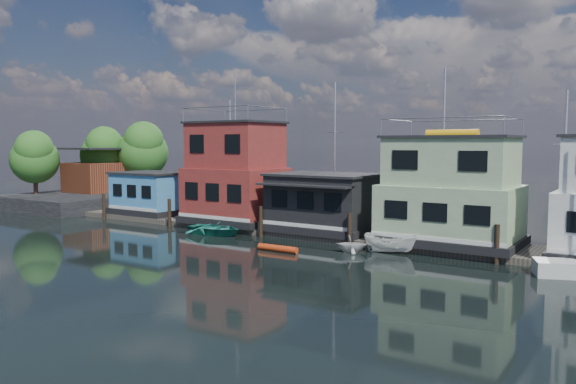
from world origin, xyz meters
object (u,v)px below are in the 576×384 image
Objects in this scene: houseboat_blue at (152,193)px; houseboat_red at (236,175)px; houseboat_dark at (324,202)px; houseboat_green at (450,193)px; red_kayak at (278,248)px; dinghy_white at (351,244)px; dinghy_teal at (215,229)px; motorboat at (390,243)px.

houseboat_blue is 9.69m from houseboat_red.
houseboat_red is 8.18m from houseboat_dark.
houseboat_green is at bearing 0.00° from houseboat_blue.
houseboat_dark reaches higher than red_kayak.
dinghy_white reaches higher than dinghy_teal.
houseboat_green is at bearing 0.00° from houseboat_red.
dinghy_teal is (-7.37, 2.64, 0.25)m from red_kayak.
houseboat_blue is at bearing 179.94° from houseboat_dark.
houseboat_dark is 0.88× the size of houseboat_green.
houseboat_dark is 2.25× the size of motorboat.
houseboat_blue reaches higher than motorboat.
houseboat_blue is at bearing 159.57° from red_kayak.
houseboat_red reaches higher than houseboat_green.
houseboat_dark is 3.73× the size of dinghy_white.
houseboat_red is 17.01m from houseboat_green.
red_kayak is at bearing -142.39° from houseboat_green.
dinghy_white is (12.34, -4.20, -3.58)m from houseboat_red.
motorboat is at bearing -128.95° from houseboat_green.
houseboat_dark reaches higher than dinghy_white.
motorboat is (6.44, -3.15, -1.78)m from houseboat_dark.
houseboat_blue is 1.95× the size of motorboat.
motorboat is at bearing -7.54° from houseboat_blue.
houseboat_blue is 0.86× the size of houseboat_dark.
dinghy_white is at bearing -93.68° from dinghy_teal.
houseboat_green is (26.50, 0.00, 1.34)m from houseboat_blue.
red_kayak is 0.63× the size of dinghy_teal.
dinghy_teal is (-6.83, -3.87, -1.97)m from houseboat_dark.
motorboat is 13.29m from dinghy_teal.
houseboat_dark is (17.50, -0.02, 0.21)m from houseboat_blue.
dinghy_teal is (1.17, -3.88, -3.65)m from houseboat_red.
houseboat_red reaches higher than houseboat_dark.
dinghy_teal is at bearing -166.22° from houseboat_green.
dinghy_white is 2.34m from motorboat.
dinghy_teal is (10.67, -3.88, -1.76)m from houseboat_blue.
houseboat_dark is at bearing -0.06° from houseboat_blue.
dinghy_white is at bearing -137.96° from houseboat_green.
houseboat_green is 2.56× the size of motorboat.
houseboat_blue is 0.76× the size of houseboat_green.
houseboat_red is 2.74× the size of dinghy_teal.
red_kayak is 0.84× the size of motorboat.
houseboat_red is at bearing 14.62° from dinghy_teal.
dinghy_white is at bearing 30.85° from red_kayak.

